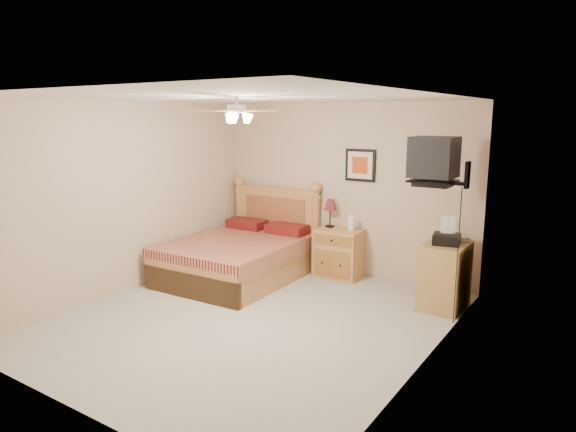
{
  "coord_description": "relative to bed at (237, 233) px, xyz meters",
  "views": [
    {
      "loc": [
        3.42,
        -4.43,
        2.3
      ],
      "look_at": [
        -0.09,
        0.9,
        1.06
      ],
      "focal_mm": 32.0,
      "sensor_mm": 36.0,
      "label": 1
    }
  ],
  "objects": [
    {
      "name": "ceiling",
      "position": [
        1.11,
        -1.12,
        1.83
      ],
      "size": [
        4.0,
        4.5,
        0.04
      ],
      "primitive_type": "cube",
      "color": "white",
      "rests_on": "ground"
    },
    {
      "name": "wall_front",
      "position": [
        1.11,
        -3.37,
        0.58
      ],
      "size": [
        4.0,
        0.04,
        2.5
      ],
      "primitive_type": "cube",
      "color": "#C5AB91",
      "rests_on": "ground"
    },
    {
      "name": "lotion_bottle",
      "position": [
        1.36,
        0.91,
        0.17
      ],
      "size": [
        0.13,
        0.14,
        0.27
      ],
      "primitive_type": "imported",
      "rotation": [
        0.0,
        0.0,
        -0.38
      ],
      "color": "white",
      "rests_on": "nightstand"
    },
    {
      "name": "ceiling_fan",
      "position": [
        1.11,
        -1.32,
        1.69
      ],
      "size": [
        1.14,
        1.14,
        0.28
      ],
      "primitive_type": null,
      "color": "silver",
      "rests_on": "ceiling"
    },
    {
      "name": "dresser",
      "position": [
        2.84,
        0.48,
        -0.26
      ],
      "size": [
        0.48,
        0.68,
        0.81
      ],
      "primitive_type": "cube",
      "rotation": [
        0.0,
        0.0,
        -0.01
      ],
      "color": "#A17E48",
      "rests_on": "ground"
    },
    {
      "name": "magazine_lower",
      "position": [
        2.83,
        0.73,
        0.15
      ],
      "size": [
        0.28,
        0.33,
        0.03
      ],
      "primitive_type": "imported",
      "rotation": [
        0.0,
        0.0,
        0.34
      ],
      "color": "tan",
      "rests_on": "dresser"
    },
    {
      "name": "nightstand",
      "position": [
        1.18,
        0.88,
        -0.32
      ],
      "size": [
        0.67,
        0.52,
        0.7
      ],
      "primitive_type": "cube",
      "rotation": [
        0.0,
        0.0,
        0.05
      ],
      "color": "#C2733A",
      "rests_on": "ground"
    },
    {
      "name": "wall_back",
      "position": [
        1.11,
        1.13,
        0.58
      ],
      "size": [
        4.0,
        0.04,
        2.5
      ],
      "primitive_type": "cube",
      "color": "#C5AB91",
      "rests_on": "ground"
    },
    {
      "name": "framed_picture",
      "position": [
        1.38,
        1.11,
        0.95
      ],
      "size": [
        0.46,
        0.04,
        0.46
      ],
      "primitive_type": "cube",
      "color": "black",
      "rests_on": "wall_back"
    },
    {
      "name": "floor",
      "position": [
        1.11,
        -1.12,
        -0.67
      ],
      "size": [
        4.5,
        4.5,
        0.0
      ],
      "primitive_type": "plane",
      "color": "#A6A296",
      "rests_on": "ground"
    },
    {
      "name": "bed",
      "position": [
        0.0,
        0.0,
        0.0
      ],
      "size": [
        1.63,
        2.11,
        1.33
      ],
      "primitive_type": null,
      "rotation": [
        0.0,
        0.0,
        0.03
      ],
      "color": "#C07F50",
      "rests_on": "ground"
    },
    {
      "name": "magazine_upper",
      "position": [
        2.83,
        0.76,
        0.17
      ],
      "size": [
        0.29,
        0.32,
        0.02
      ],
      "primitive_type": "imported",
      "rotation": [
        0.0,
        0.0,
        0.47
      ],
      "color": "tan",
      "rests_on": "magazine_lower"
    },
    {
      "name": "table_lamp",
      "position": [
        0.98,
        0.97,
        0.24
      ],
      "size": [
        0.3,
        0.3,
        0.41
      ],
      "primitive_type": null,
      "rotation": [
        0.0,
        0.0,
        -0.44
      ],
      "color": "#5B121E",
      "rests_on": "nightstand"
    },
    {
      "name": "wall_right",
      "position": [
        3.11,
        -1.12,
        0.58
      ],
      "size": [
        0.04,
        4.5,
        2.5
      ],
      "primitive_type": "cube",
      "color": "#C5AB91",
      "rests_on": "ground"
    },
    {
      "name": "wall_left",
      "position": [
        -0.89,
        -1.12,
        0.58
      ],
      "size": [
        0.04,
        4.5,
        2.5
      ],
      "primitive_type": "cube",
      "color": "#C5AB91",
      "rests_on": "ground"
    },
    {
      "name": "fax_machine",
      "position": [
        2.84,
        0.45,
        0.3
      ],
      "size": [
        0.36,
        0.38,
        0.33
      ],
      "primitive_type": null,
      "rotation": [
        0.0,
        0.0,
        0.19
      ],
      "color": "black",
      "rests_on": "dresser"
    },
    {
      "name": "wall_tv",
      "position": [
        2.86,
        0.22,
        1.14
      ],
      "size": [
        0.56,
        0.46,
        0.58
      ],
      "primitive_type": null,
      "color": "black",
      "rests_on": "wall_right"
    }
  ]
}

